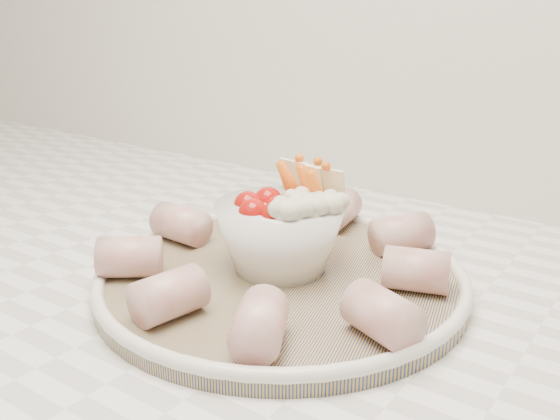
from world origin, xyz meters
The scene contains 3 objects.
serving_platter centered at (0.01, 1.44, 0.93)m, with size 0.41×0.41×0.02m.
veggie_bowl centered at (0.01, 1.44, 0.97)m, with size 0.12×0.12×0.10m.
cured_meat_rolls centered at (0.01, 1.44, 0.95)m, with size 0.31×0.31×0.04m.
Camera 1 is at (0.31, 1.01, 1.18)m, focal length 40.00 mm.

